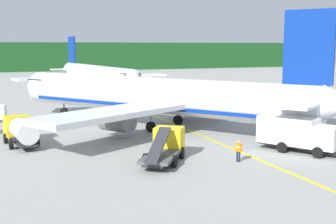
% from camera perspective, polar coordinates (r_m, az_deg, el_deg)
% --- Properties ---
extents(ground, '(240.00, 320.00, 0.20)m').
position_cam_1_polar(ground, '(83.87, -0.68, 2.20)').
color(ground, '#999993').
extents(distant_treeline, '(216.00, 6.00, 9.95)m').
position_cam_1_polar(distant_treeline, '(167.17, -11.33, 6.81)').
color(distant_treeline, '#19471E').
rests_on(distant_treeline, ground).
extents(airliner_foreground, '(30.67, 35.93, 11.90)m').
position_cam_1_polar(airliner_foreground, '(48.97, -1.29, 1.95)').
color(airliner_foreground, silver).
rests_on(airliner_foreground, ground).
extents(airliner_mid_apron, '(31.52, 38.03, 10.87)m').
position_cam_1_polar(airliner_mid_apron, '(92.29, -9.01, 4.64)').
color(airliner_mid_apron, silver).
rests_on(airliner_mid_apron, ground).
extents(service_truck_fuel, '(5.25, 6.24, 2.63)m').
position_cam_1_polar(service_truck_fuel, '(35.34, -0.26, -4.15)').
color(service_truck_fuel, yellow).
rests_on(service_truck_fuel, ground).
extents(service_truck_catering, '(5.22, 6.84, 2.88)m').
position_cam_1_polar(service_truck_catering, '(39.49, 15.82, -2.53)').
color(service_truck_catering, white).
rests_on(service_truck_catering, ground).
extents(service_truck_pushback, '(2.92, 6.28, 2.40)m').
position_cam_1_polar(service_truck_pushback, '(42.38, -17.86, -2.16)').
color(service_truck_pushback, yellow).
rests_on(service_truck_pushback, ground).
extents(crew_marshaller, '(0.45, 0.53, 1.66)m').
position_cam_1_polar(crew_marshaller, '(35.25, 8.79, -4.62)').
color(crew_marshaller, '#191E33').
rests_on(crew_marshaller, ground).
extents(crew_loader_left, '(0.57, 0.41, 1.64)m').
position_cam_1_polar(crew_loader_left, '(45.24, 11.97, -1.85)').
color(crew_loader_left, '#191E33').
rests_on(crew_loader_left, ground).
extents(apron_guide_line, '(0.30, 60.00, 0.01)m').
position_cam_1_polar(apron_guide_line, '(46.26, 3.51, -2.68)').
color(apron_guide_line, yellow).
rests_on(apron_guide_line, ground).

